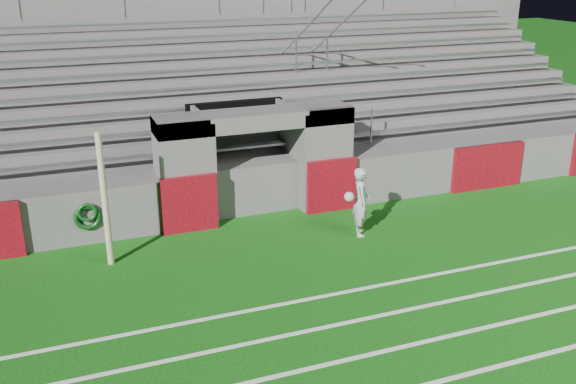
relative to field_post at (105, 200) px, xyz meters
name	(u,v)px	position (x,y,z in m)	size (l,w,h in m)	color
ground	(310,272)	(3.74, -1.86, -1.42)	(90.00, 90.00, 0.00)	#0F500D
field_post	(105,200)	(0.00, 0.00, 0.00)	(0.13, 0.13, 2.84)	beige
stadium_structure	(210,116)	(3.74, 6.11, 0.07)	(26.00, 8.48, 5.42)	#575553
goalkeeper_with_ball	(361,201)	(5.55, -0.49, -0.61)	(0.75, 0.68, 1.61)	#ABAFB5
hose_coil	(87,216)	(-0.32, 1.08, -0.71)	(0.60, 0.15, 0.65)	#0B3A0F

